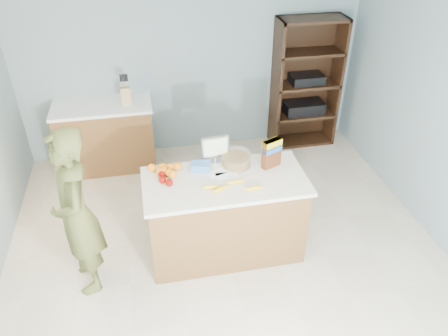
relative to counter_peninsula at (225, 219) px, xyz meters
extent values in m
cube|color=beige|center=(0.00, -0.30, -0.42)|extent=(4.50, 5.00, 0.02)
cube|color=gray|center=(0.00, 2.20, 0.83)|extent=(4.50, 0.02, 2.50)
cube|color=white|center=(0.00, -0.30, 2.08)|extent=(4.50, 5.00, 0.02)
cube|color=brown|center=(0.00, 0.00, 0.01)|extent=(1.50, 0.70, 0.86)
cube|color=silver|center=(0.00, 0.00, 0.46)|extent=(1.56, 0.76, 0.04)
cube|color=black|center=(0.00, 0.00, -0.37)|extent=(1.46, 0.66, 0.10)
cube|color=brown|center=(-1.20, 1.90, 0.01)|extent=(1.20, 0.60, 0.86)
cube|color=white|center=(-1.20, 1.90, 0.46)|extent=(1.24, 0.62, 0.04)
cube|color=black|center=(1.55, 2.18, 0.48)|extent=(0.90, 0.04, 1.80)
cube|color=black|center=(1.12, 2.00, 0.48)|extent=(0.04, 0.40, 1.80)
cube|color=black|center=(1.98, 2.00, 0.48)|extent=(0.04, 0.40, 1.80)
cube|color=black|center=(1.55, 2.00, -0.40)|extent=(0.90, 0.40, 0.04)
cube|color=black|center=(1.55, 2.00, 0.03)|extent=(0.90, 0.40, 0.04)
cube|color=black|center=(1.55, 2.00, 0.48)|extent=(0.90, 0.40, 0.04)
cube|color=black|center=(1.55, 2.00, 0.93)|extent=(0.90, 0.40, 0.04)
cube|color=black|center=(1.55, 2.00, 1.36)|extent=(0.90, 0.40, 0.04)
cube|color=black|center=(1.55, 2.00, 0.13)|extent=(0.55, 0.32, 0.16)
cube|color=black|center=(1.55, 2.00, 0.56)|extent=(0.45, 0.30, 0.12)
imported|color=brown|center=(-1.36, -0.16, 0.41)|extent=(0.53, 0.68, 1.66)
cube|color=tan|center=(-0.88, 1.86, 0.59)|extent=(0.12, 0.10, 0.22)
cylinder|color=black|center=(-0.92, 1.86, 0.75)|extent=(0.02, 0.02, 0.09)
cylinder|color=black|center=(-0.90, 1.86, 0.75)|extent=(0.02, 0.02, 0.09)
cylinder|color=black|center=(-0.88, 1.86, 0.75)|extent=(0.02, 0.02, 0.09)
cylinder|color=black|center=(-0.86, 1.86, 0.75)|extent=(0.02, 0.02, 0.09)
cylinder|color=black|center=(-0.84, 1.86, 0.75)|extent=(0.02, 0.02, 0.09)
cube|color=white|center=(-0.04, 0.14, 0.49)|extent=(0.24, 0.18, 0.00)
cube|color=white|center=(0.03, 0.06, 0.49)|extent=(0.22, 0.12, 0.00)
ellipsoid|color=yellow|center=(-0.15, -0.12, 0.50)|extent=(0.19, 0.05, 0.04)
ellipsoid|color=yellow|center=(-0.07, -0.16, 0.50)|extent=(0.18, 0.11, 0.04)
ellipsoid|color=yellow|center=(0.08, -0.08, 0.50)|extent=(0.19, 0.05, 0.04)
ellipsoid|color=yellow|center=(0.23, -0.21, 0.50)|extent=(0.18, 0.04, 0.04)
sphere|color=#7F0903|center=(-0.58, 0.15, 0.52)|extent=(0.07, 0.07, 0.07)
sphere|color=#7F0903|center=(-0.52, 0.01, 0.52)|extent=(0.07, 0.07, 0.07)
sphere|color=#7F0903|center=(-0.58, 0.06, 0.52)|extent=(0.07, 0.07, 0.07)
sphere|color=#7F0903|center=(-0.52, 0.18, 0.52)|extent=(0.07, 0.07, 0.07)
sphere|color=orange|center=(-0.59, 0.20, 0.53)|extent=(0.08, 0.08, 0.08)
sphere|color=orange|center=(-0.57, 0.27, 0.53)|extent=(0.08, 0.08, 0.08)
sphere|color=orange|center=(-0.48, 0.13, 0.53)|extent=(0.08, 0.08, 0.08)
sphere|color=orange|center=(-0.49, 0.25, 0.53)|extent=(0.08, 0.08, 0.08)
sphere|color=orange|center=(-0.67, 0.28, 0.53)|extent=(0.08, 0.08, 0.08)
sphere|color=orange|center=(-0.51, 0.16, 0.53)|extent=(0.08, 0.08, 0.08)
sphere|color=orange|center=(-0.42, 0.25, 0.53)|extent=(0.08, 0.08, 0.08)
sphere|color=orange|center=(-0.55, 0.21, 0.53)|extent=(0.08, 0.08, 0.08)
sphere|color=orange|center=(-0.57, 0.26, 0.53)|extent=(0.08, 0.08, 0.08)
cube|color=blue|center=(-0.20, 0.21, 0.52)|extent=(0.20, 0.16, 0.08)
cylinder|color=#267219|center=(0.16, 0.23, 0.53)|extent=(0.27, 0.27, 0.09)
cylinder|color=white|center=(0.16, 0.23, 0.55)|extent=(0.30, 0.30, 0.13)
cylinder|color=silver|center=(-0.03, 0.34, 0.49)|extent=(0.12, 0.12, 0.01)
cylinder|color=silver|center=(-0.03, 0.34, 0.52)|extent=(0.02, 0.02, 0.05)
cube|color=silver|center=(-0.03, 0.34, 0.66)|extent=(0.28, 0.07, 0.22)
cube|color=yellow|center=(-0.03, 0.32, 0.66)|extent=(0.24, 0.03, 0.18)
cube|color=#592B14|center=(0.49, 0.14, 0.63)|extent=(0.21, 0.14, 0.30)
cube|color=yellow|center=(0.49, 0.14, 0.75)|extent=(0.21, 0.15, 0.06)
cube|color=blue|center=(0.49, 0.14, 0.68)|extent=(0.21, 0.15, 0.05)
camera|label=1|loc=(-0.68, -3.29, 2.88)|focal=35.00mm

